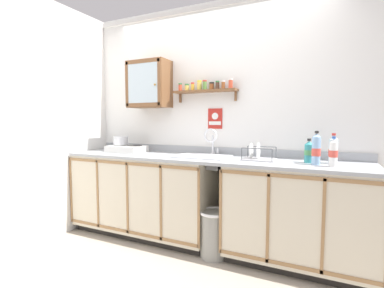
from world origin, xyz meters
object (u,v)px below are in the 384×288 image
at_px(warning_sign, 215,119).
at_px(trash_bin, 214,233).
at_px(saucepan, 121,140).
at_px(hot_plate_stove, 127,149).
at_px(bottle_water_clear_0, 333,150).
at_px(sink, 203,158).
at_px(bottle_detergent_teal_1, 309,152).
at_px(bottle_opaque_white_3, 333,153).
at_px(wall_cabinet, 149,84).
at_px(dish_rack, 258,157).
at_px(bottle_water_blue_2, 316,150).

relative_size(warning_sign, trash_bin, 0.50).
distance_m(saucepan, trash_bin, 1.58).
height_order(hot_plate_stove, bottle_water_clear_0, bottle_water_clear_0).
xyz_separation_m(sink, bottle_detergent_teal_1, (1.02, 0.00, 0.12)).
relative_size(bottle_detergent_teal_1, bottle_opaque_white_3, 0.88).
bearing_deg(warning_sign, sink, -96.10).
xyz_separation_m(saucepan, bottle_opaque_white_3, (2.31, -0.18, -0.03)).
bearing_deg(bottle_opaque_white_3, sink, 172.65).
xyz_separation_m(bottle_detergent_teal_1, bottle_opaque_white_3, (0.19, -0.16, 0.02)).
relative_size(hot_plate_stove, saucepan, 1.30).
bearing_deg(bottle_detergent_teal_1, wall_cabinet, 175.56).
xyz_separation_m(bottle_water_clear_0, wall_cabinet, (-1.97, 0.10, 0.68)).
distance_m(wall_cabinet, warning_sign, 0.89).
bearing_deg(hot_plate_stove, dish_rack, -0.29).
bearing_deg(trash_bin, warning_sign, 110.35).
distance_m(bottle_water_clear_0, bottle_water_blue_2, 0.19).
xyz_separation_m(sink, warning_sign, (0.03, 0.27, 0.41)).
height_order(bottle_opaque_white_3, trash_bin, bottle_opaque_white_3).
height_order(bottle_water_blue_2, wall_cabinet, wall_cabinet).
bearing_deg(warning_sign, bottle_water_blue_2, -19.06).
xyz_separation_m(saucepan, dish_rack, (1.67, -0.03, -0.11)).
xyz_separation_m(hot_plate_stove, bottle_opaque_white_3, (2.20, -0.15, 0.07)).
height_order(sink, warning_sign, warning_sign).
bearing_deg(hot_plate_stove, wall_cabinet, 31.09).
height_order(dish_rack, wall_cabinet, wall_cabinet).
bearing_deg(trash_bin, bottle_water_blue_2, 9.47).
xyz_separation_m(bottle_water_blue_2, warning_sign, (-1.05, 0.36, 0.27)).
bearing_deg(saucepan, trash_bin, -11.13).
bearing_deg(bottle_water_clear_0, bottle_opaque_white_3, -90.88).
bearing_deg(warning_sign, bottle_detergent_teal_1, -15.21).
bearing_deg(trash_bin, bottle_detergent_teal_1, 16.55).
height_order(saucepan, warning_sign, warning_sign).
bearing_deg(dish_rack, bottle_opaque_white_3, -12.90).
xyz_separation_m(hot_plate_stove, bottle_water_blue_2, (2.07, -0.09, 0.09)).
height_order(hot_plate_stove, warning_sign, warning_sign).
bearing_deg(bottle_opaque_white_3, saucepan, 175.57).
relative_size(hot_plate_stove, trash_bin, 0.94).
height_order(hot_plate_stove, dish_rack, dish_rack).
bearing_deg(bottle_opaque_white_3, bottle_detergent_teal_1, 140.32).
distance_m(wall_cabinet, trash_bin, 1.82).
bearing_deg(bottle_detergent_teal_1, warning_sign, 164.79).
xyz_separation_m(dish_rack, trash_bin, (-0.36, -0.23, -0.73)).
distance_m(bottle_water_blue_2, wall_cabinet, 1.97).
xyz_separation_m(sink, bottle_water_clear_0, (1.21, 0.04, 0.14)).
bearing_deg(warning_sign, trash_bin, -69.65).
bearing_deg(sink, bottle_opaque_white_3, -7.35).
height_order(bottle_water_clear_0, bottle_opaque_white_3, bottle_water_clear_0).
height_order(wall_cabinet, warning_sign, wall_cabinet).
distance_m(bottle_water_clear_0, trash_bin, 1.32).
height_order(sink, bottle_water_clear_0, sink).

